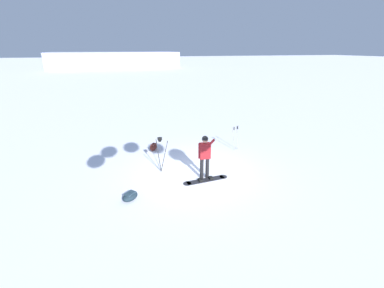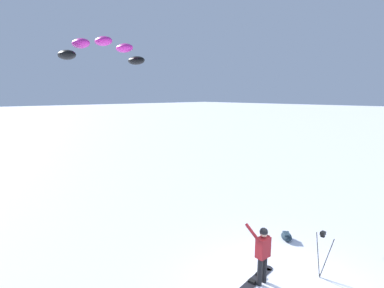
{
  "view_description": "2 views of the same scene",
  "coord_description": "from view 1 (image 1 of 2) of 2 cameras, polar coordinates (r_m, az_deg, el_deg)",
  "views": [
    {
      "loc": [
        9.09,
        -2.76,
        4.73
      ],
      "look_at": [
        0.81,
        -0.34,
        1.53
      ],
      "focal_mm": 24.35,
      "sensor_mm": 36.0,
      "label": 1
    },
    {
      "loc": [
        -3.57,
        6.88,
        5.39
      ],
      "look_at": [
        4.12,
        -0.33,
        3.59
      ],
      "focal_mm": 27.11,
      "sensor_mm": 36.0,
      "label": 2
    }
  ],
  "objects": [
    {
      "name": "gear_bag_large",
      "position": [
        12.88,
        -8.43,
        -0.61
      ],
      "size": [
        0.65,
        0.55,
        0.33
      ],
      "color": "#4C1E19",
      "rests_on": "ground_plane"
    },
    {
      "name": "snowboarder",
      "position": [
        9.72,
        2.83,
        -1.94
      ],
      "size": [
        0.68,
        0.47,
        1.74
      ],
      "color": "black",
      "rests_on": "ground_plane"
    },
    {
      "name": "ski_poles",
      "position": [
        12.86,
        9.51,
        2.1
      ],
      "size": [
        0.31,
        0.34,
        1.15
      ],
      "color": "gray",
      "rests_on": "ground_plane"
    },
    {
      "name": "ground_plane",
      "position": [
        10.61,
        0.56,
        -6.15
      ],
      "size": [
        300.0,
        300.0,
        0.0
      ],
      "primitive_type": "plane",
      "color": "white"
    },
    {
      "name": "camera_tripod",
      "position": [
        10.32,
        -6.99,
        -0.8
      ],
      "size": [
        0.57,
        0.5,
        1.46
      ],
      "color": "#262628",
      "rests_on": "ground_plane"
    },
    {
      "name": "distant_ridge",
      "position": [
        70.96,
        -16.48,
        17.23
      ],
      "size": [
        13.15,
        30.65,
        3.77
      ],
      "color": "#939AC2",
      "rests_on": "ground_plane"
    },
    {
      "name": "snowboard",
      "position": [
        9.98,
        3.01,
        -7.83
      ],
      "size": [
        0.43,
        1.79,
        0.1
      ],
      "color": "black",
      "rests_on": "ground_plane"
    },
    {
      "name": "gear_bag_small",
      "position": [
        8.96,
        -13.39,
        -11.05
      ],
      "size": [
        0.67,
        0.68,
        0.28
      ],
      "color": "#192833",
      "rests_on": "ground_plane"
    }
  ]
}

